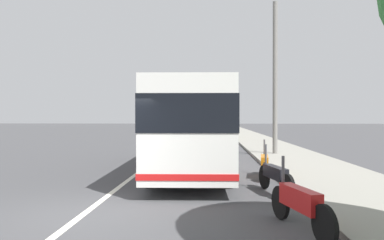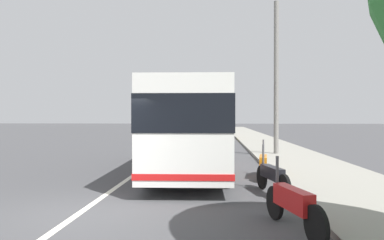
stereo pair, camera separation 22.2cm
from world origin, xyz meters
The scene contains 10 objects.
ground_plane centered at (0.00, 0.00, 0.00)m, with size 220.00×220.00×0.00m, color #424244.
sidewalk_curb centered at (10.00, -6.66, 0.07)m, with size 110.00×3.60×0.14m, color gray.
lane_divider_line centered at (10.00, 0.00, 0.00)m, with size 110.00×0.16×0.01m, color silver.
coach_bus centered at (6.47, -1.94, 1.78)m, with size 10.80×2.85×3.13m.
motorcycle_by_tree centered at (-0.89, -4.28, 0.49)m, with size 2.16×0.65×1.28m.
motorcycle_nearest_curb centered at (2.15, -4.39, 0.48)m, with size 2.21×0.57×1.28m.
motorcycle_far_end centered at (4.75, -4.50, 0.47)m, with size 2.14×0.40×1.26m.
car_far_distant centered at (41.61, 2.12, 0.66)m, with size 4.55×2.06×1.40m.
car_behind_bus centered at (26.39, -2.67, 0.74)m, with size 4.09×1.92×1.55m.
utility_pole centered at (11.64, -6.09, 4.08)m, with size 0.25×0.25×8.17m, color slate.
Camera 2 is at (-7.35, -2.90, 2.04)m, focal length 33.23 mm.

